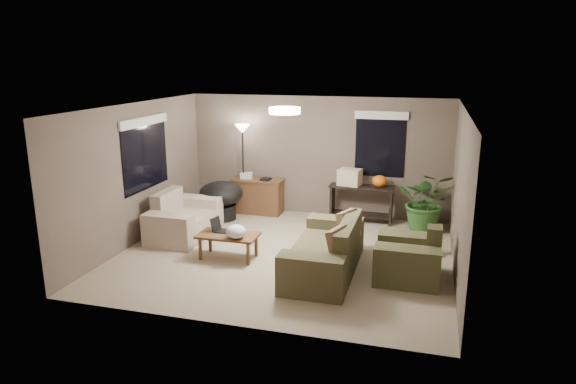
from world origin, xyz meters
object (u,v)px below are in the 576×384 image
(houseplant, at_px, (426,208))
(main_sofa, at_px, (327,254))
(papasan_chair, at_px, (221,197))
(desk, at_px, (258,196))
(cat_scratching_post, at_px, (434,242))
(floor_lamp, at_px, (243,139))
(console_table, at_px, (361,201))
(armchair, at_px, (409,260))
(loveseat, at_px, (183,220))
(coffee_table, at_px, (228,238))

(houseplant, bearing_deg, main_sofa, -120.71)
(papasan_chair, bearing_deg, desk, 46.96)
(cat_scratching_post, bearing_deg, papasan_chair, 168.60)
(main_sofa, bearing_deg, floor_lamp, 131.60)
(main_sofa, height_order, console_table, main_sofa)
(console_table, bearing_deg, armchair, -67.74)
(armchair, bearing_deg, loveseat, 168.45)
(armchair, xyz_separation_m, coffee_table, (-2.94, 0.03, 0.06))
(main_sofa, distance_m, desk, 3.41)
(floor_lamp, relative_size, houseplant, 1.61)
(papasan_chair, bearing_deg, armchair, -27.33)
(desk, xyz_separation_m, cat_scratching_post, (3.68, -1.49, -0.16))
(loveseat, bearing_deg, houseplant, 19.05)
(coffee_table, xyz_separation_m, cat_scratching_post, (3.32, 1.12, -0.14))
(floor_lamp, distance_m, houseplant, 4.00)
(armchair, distance_m, coffee_table, 2.94)
(coffee_table, relative_size, console_table, 0.77)
(desk, relative_size, cat_scratching_post, 2.20)
(loveseat, relative_size, houseplant, 1.35)
(coffee_table, bearing_deg, console_table, 54.34)
(armchair, height_order, houseplant, houseplant)
(papasan_chair, relative_size, cat_scratching_post, 2.38)
(armchair, relative_size, coffee_table, 1.00)
(main_sofa, bearing_deg, armchair, 3.32)
(loveseat, xyz_separation_m, desk, (0.88, 1.78, 0.08))
(coffee_table, distance_m, papasan_chair, 2.20)
(main_sofa, bearing_deg, loveseat, 162.53)
(console_table, relative_size, floor_lamp, 0.68)
(console_table, height_order, houseplant, houseplant)
(main_sofa, distance_m, coffee_table, 1.70)
(coffee_table, xyz_separation_m, desk, (-0.37, 2.61, 0.02))
(desk, bearing_deg, papasan_chair, -133.04)
(main_sofa, height_order, floor_lamp, floor_lamp)
(desk, bearing_deg, main_sofa, -52.70)
(loveseat, bearing_deg, papasan_chair, 75.78)
(coffee_table, relative_size, cat_scratching_post, 2.00)
(main_sofa, distance_m, loveseat, 3.09)
(loveseat, xyz_separation_m, coffee_table, (1.25, -0.82, 0.06))
(armchair, distance_m, houseplant, 2.39)
(loveseat, distance_m, armchair, 4.27)
(coffee_table, bearing_deg, desk, 98.00)
(coffee_table, bearing_deg, floor_lamp, 104.72)
(armchair, bearing_deg, coffee_table, 179.41)
(main_sofa, xyz_separation_m, armchair, (1.24, 0.07, 0.00))
(armchair, relative_size, desk, 0.91)
(main_sofa, height_order, desk, main_sofa)
(console_table, distance_m, papasan_chair, 2.88)
(loveseat, bearing_deg, floor_lamp, 71.91)
(main_sofa, distance_m, armchair, 1.24)
(coffee_table, bearing_deg, cat_scratching_post, 18.64)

